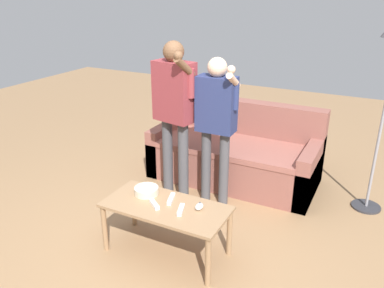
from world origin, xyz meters
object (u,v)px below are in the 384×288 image
Objects in this scene: couch at (236,154)px; game_remote_wand_far at (171,199)px; snack_bowl at (146,191)px; game_remote_nunchuk at (199,206)px; coffee_table at (166,212)px; game_remote_wand_near at (181,210)px; game_remote_wand_spare at (154,204)px; player_center at (216,115)px; player_left at (174,104)px.

couch is 1.47m from game_remote_wand_far.
snack_bowl is 2.31× the size of game_remote_nunchuk.
couch is 1.48m from snack_bowl.
coffee_table is at bearing -20.52° from snack_bowl.
game_remote_wand_far is at bearing 144.04° from game_remote_wand_near.
coffee_table is at bearing -89.54° from game_remote_wand_far.
snack_bowl reaches higher than coffee_table.
game_remote_wand_far is at bearing 60.20° from game_remote_wand_spare.
player_center is at bearing 73.31° from snack_bowl.
couch is at bearing 59.98° from player_left.
game_remote_nunchuk is (0.26, 0.07, 0.08)m from coffee_table.
game_remote_wand_near is at bearing -35.96° from game_remote_wand_far.
snack_bowl is 1.21× the size of game_remote_wand_far.
player_left is (-0.40, 0.86, 0.63)m from coffee_table.
snack_bowl reaches higher than game_remote_wand_near.
player_center is at bearing 98.15° from game_remote_wand_near.
player_center is at bearing 89.11° from game_remote_wand_far.
game_remote_wand_near and game_remote_wand_far have the same top height.
couch is 8.99× the size of snack_bowl.
player_center is at bearing 84.77° from game_remote_wand_spare.
player_center is 8.81× the size of game_remote_wand_far.
game_remote_nunchuk is 0.53× the size of game_remote_wand_far.
player_left is (-0.40, -0.69, 0.72)m from couch.
couch is 10.92× the size of game_remote_wand_far.
player_center is (0.01, 0.93, 0.55)m from coffee_table.
game_remote_wand_far is at bearing -0.71° from snack_bowl.
player_left is (-0.66, 0.79, 0.55)m from game_remote_nunchuk.
game_remote_nunchuk is at bearing -79.92° from couch.
game_remote_wand_spare is (-0.34, -0.12, -0.01)m from game_remote_nunchuk.
coffee_table is at bearing -90.00° from couch.
game_remote_wand_spare is at bearing -70.54° from player_left.
player_left reaches higher than snack_bowl.
snack_bowl is 1.45× the size of game_remote_wand_spare.
game_remote_wand_spare is at bearing -95.23° from player_center.
coffee_table is 0.28m from game_remote_nunchuk.
player_center reaches higher than coffee_table.
game_remote_wand_near is 0.23m from game_remote_wand_spare.
player_left reaches higher than game_remote_wand_far.
coffee_table is 0.11m from game_remote_wand_far.
coffee_table is 1.08m from player_center.
coffee_table is at bearing -164.53° from game_remote_nunchuk.
game_remote_wand_spare is (0.32, -0.90, -0.55)m from player_left.
player_left is at bearing 117.21° from game_remote_wand_far.
couch is at bearing 90.00° from coffee_table.
couch is at bearing 87.22° from game_remote_wand_spare.
coffee_table is 6.51× the size of game_remote_wand_near.
player_left is 1.11m from game_remote_wand_spare.
game_remote_wand_far is (-0.15, 0.11, -0.00)m from game_remote_wand_near.
game_remote_wand_near is at bearing -15.99° from snack_bowl.
snack_bowl is at bearing 164.01° from game_remote_wand_near.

